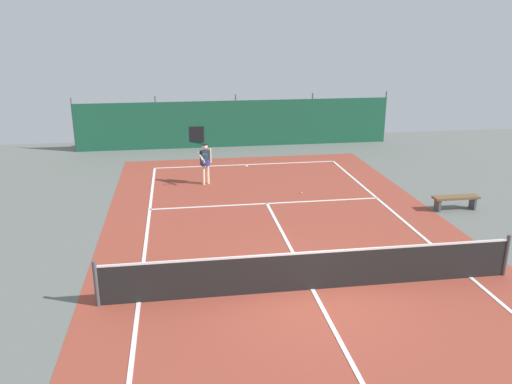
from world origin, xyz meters
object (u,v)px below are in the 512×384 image
Objects in this scene: tennis_player at (205,161)px; parked_car at (189,125)px; tennis_ball_near_player at (302,193)px; tennis_net at (313,270)px; courtside_bench at (456,199)px.

tennis_player is 8.65m from parked_car.
tennis_net is at bearing -101.50° from tennis_ball_near_player.
tennis_player is 0.38× the size of parked_car.
courtside_bench is at bearing -50.83° from parked_car.
parked_car reaches higher than tennis_player.
tennis_player is at bearing 152.54° from tennis_ball_near_player.
tennis_player reaches higher than courtside_bench.
parked_car is 2.72× the size of courtside_bench.
tennis_net is at bearing -142.72° from courtside_bench.
parked_car is (-0.39, 8.64, -0.12)m from tennis_player.
tennis_ball_near_player is at bearing 126.92° from tennis_player.
tennis_net is at bearing 76.70° from tennis_player.
tennis_player is 9.41m from courtside_bench.
parked_car is at bearing -113.04° from tennis_player.
tennis_player is 24.85× the size of tennis_ball_near_player.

